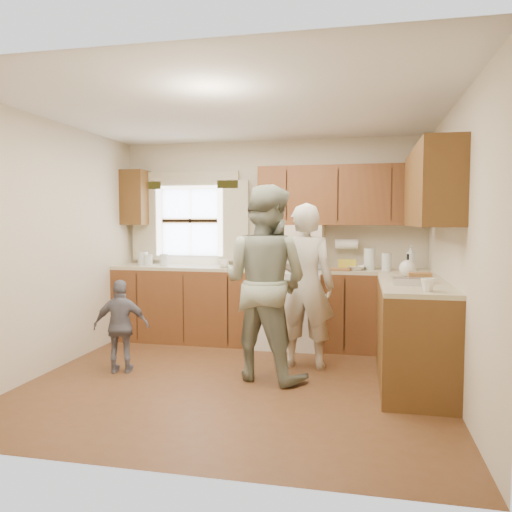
% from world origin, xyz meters
% --- Properties ---
extents(room, '(3.80, 3.80, 3.80)m').
position_xyz_m(room, '(0.00, 0.00, 1.25)').
color(room, '#523119').
rests_on(room, ground).
extents(kitchen_fixtures, '(3.80, 2.25, 2.15)m').
position_xyz_m(kitchen_fixtures, '(0.61, 1.08, 0.84)').
color(kitchen_fixtures, '#3F1E0D').
rests_on(kitchen_fixtures, ground).
extents(stove, '(0.76, 0.67, 1.07)m').
position_xyz_m(stove, '(0.30, 1.44, 0.47)').
color(stove, silver).
rests_on(stove, ground).
extents(woman_left, '(0.63, 0.43, 1.68)m').
position_xyz_m(woman_left, '(0.56, 0.60, 0.84)').
color(woman_left, beige).
rests_on(woman_left, ground).
extents(woman_right, '(1.07, 0.95, 1.83)m').
position_xyz_m(woman_right, '(0.24, 0.17, 0.92)').
color(woman_right, '#2A482D').
rests_on(woman_right, ground).
extents(child, '(0.58, 0.35, 0.92)m').
position_xyz_m(child, '(-1.18, 0.03, 0.46)').
color(child, slate).
rests_on(child, ground).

